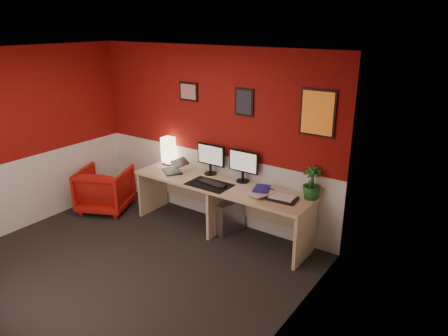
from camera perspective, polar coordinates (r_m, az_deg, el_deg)
ground at (r=5.27m, az=-13.30°, el=-13.24°), size 4.00×3.50×0.01m
ceiling at (r=4.47m, az=-15.87°, el=14.90°), size 4.00×3.50×0.01m
wall_back at (r=5.95m, az=-1.76°, el=4.37°), size 4.00×0.01×2.50m
wall_left at (r=6.32m, az=-26.57°, el=3.21°), size 0.01×3.50×2.50m
wall_right at (r=3.55m, az=7.55°, el=-6.65°), size 0.01×3.50×2.50m
wainscot_back at (r=6.18m, az=-1.72°, el=-2.36°), size 4.00×0.01×1.00m
wainscot_left at (r=6.54m, az=-25.56°, el=-3.10°), size 0.01×3.50×1.00m
wainscot_right at (r=3.94m, az=6.98°, el=-16.47°), size 0.01×3.50×1.00m
desk at (r=5.77m, az=-0.55°, el=-5.48°), size 2.60×0.65×0.73m
shoji_lamp at (r=6.38m, az=-7.62°, el=2.28°), size 0.16×0.16×0.40m
laptop at (r=6.06m, az=-7.13°, el=0.46°), size 0.40×0.38×0.22m
monitor_left at (r=5.88m, az=-1.88°, el=1.85°), size 0.45×0.06×0.58m
monitor_right at (r=5.59m, az=2.61°, el=0.91°), size 0.45×0.06×0.58m
desk_mat at (r=5.58m, az=-2.02°, el=-2.27°), size 0.60×0.38×0.01m
keyboard at (r=5.60m, az=-1.67°, el=-2.06°), size 0.44×0.20×0.02m
mouse at (r=5.46m, az=-0.16°, el=-2.57°), size 0.08×0.11×0.03m
book_bottom at (r=5.38m, az=4.18°, el=-3.05°), size 0.23×0.30×0.03m
book_middle at (r=5.31m, az=4.48°, el=-3.06°), size 0.32×0.36×0.02m
book_top at (r=5.33m, az=4.13°, el=-2.72°), size 0.26×0.31×0.02m
zen_tray at (r=5.17m, az=7.97°, el=-4.15°), size 0.37×0.28×0.03m
potted_plant at (r=5.19m, az=11.90°, el=-2.02°), size 0.25×0.25×0.41m
pc_tower at (r=5.86m, az=0.71°, el=-6.60°), size 0.28×0.48×0.45m
armchair at (r=6.72m, az=-15.95°, el=-2.80°), size 0.96×0.97×0.67m
art_left at (r=6.04m, az=-4.86°, el=10.37°), size 0.32×0.02×0.26m
art_center at (r=5.51m, az=2.79°, el=9.00°), size 0.28×0.02×0.36m
art_right at (r=5.06m, az=12.70°, el=7.36°), size 0.44×0.02×0.56m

